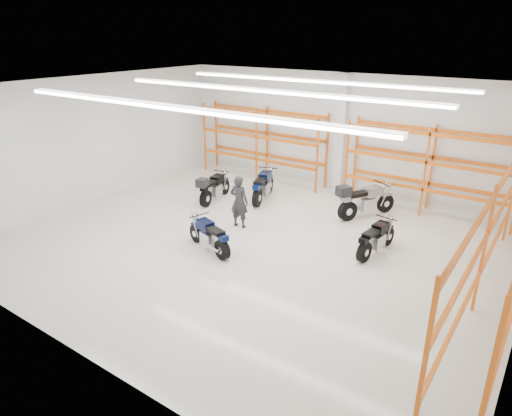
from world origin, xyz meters
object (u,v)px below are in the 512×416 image
Objects in this scene: motorcycle_back_b at (263,187)px; motorcycle_back_d at (375,240)px; standing_man at (239,202)px; motorcycle_main at (210,237)px; motorcycle_back_c at (362,201)px; motorcycle_back_a at (213,188)px; structural_column at (342,135)px.

motorcycle_back_b reaches higher than motorcycle_back_d.
motorcycle_back_d is 4.37m from standing_man.
motorcycle_back_b is at bearing 104.74° from motorcycle_main.
motorcycle_main is at bearing 94.83° from standing_man.
motorcycle_back_b is 0.98× the size of motorcycle_back_c.
motorcycle_back_a is 5.26m from structural_column.
motorcycle_back_d is (3.91, 2.52, -0.00)m from motorcycle_main.
standing_man is at bearing -72.85° from motorcycle_back_b.
motorcycle_main is 4.09m from motorcycle_back_a.
standing_man is (-2.93, -2.98, 0.27)m from motorcycle_back_c.
motorcycle_back_c is at bearing -48.15° from structural_column.
structural_column reaches higher than motorcycle_back_c.
structural_column is (-1.83, 2.05, 1.66)m from motorcycle_back_c.
structural_column is (-3.21, 4.42, 1.80)m from motorcycle_back_d.
motorcycle_back_a is (-2.56, 3.19, 0.07)m from motorcycle_main.
motorcycle_back_a is at bearing -37.23° from standing_man.
motorcycle_main is at bearing -95.80° from structural_column.
motorcycle_back_a and motorcycle_back_b have the same top height.
motorcycle_main is 0.90× the size of motorcycle_back_a.
motorcycle_back_c is (2.54, 4.89, 0.14)m from motorcycle_main.
motorcycle_back_d is (1.38, -2.37, -0.14)m from motorcycle_back_c.
motorcycle_back_a is 1.09× the size of motorcycle_back_d.
motorcycle_back_d is 1.14× the size of standing_man.
motorcycle_back_d is 0.44× the size of structural_column.
motorcycle_back_a is 2.54m from standing_man.
motorcycle_back_b is 1.27× the size of standing_man.
motorcycle_back_a is 1.84m from motorcycle_back_b.
motorcycle_back_c is (3.69, 0.52, 0.07)m from motorcycle_back_b.
motorcycle_main is 0.87× the size of motorcycle_back_c.
motorcycle_back_c is at bearing 18.50° from motorcycle_back_a.
motorcycle_back_a reaches higher than motorcycle_main.
motorcycle_back_a is 6.51m from motorcycle_back_d.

